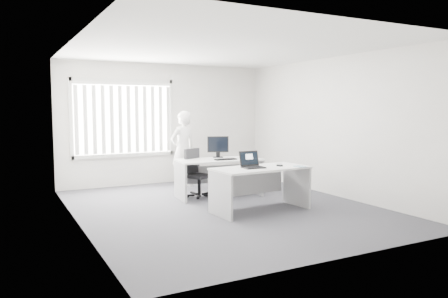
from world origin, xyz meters
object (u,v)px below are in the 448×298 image
desk_near (261,179)px  desk_far (219,170)px  monitor (218,147)px  person (183,150)px  laptop (254,160)px  office_chair (197,182)px

desk_near → desk_far: 1.43m
monitor → person: bearing=129.2°
desk_far → desk_near: bearing=-82.0°
laptop → person: bearing=95.5°
office_chair → monitor: monitor is taller
desk_near → laptop: 0.39m
desk_far → monitor: size_ratio=3.94×
desk_near → office_chair: bearing=101.8°
office_chair → person: size_ratio=0.56×
office_chair → person: 1.21m
laptop → monitor: 1.74m
person → office_chair: bearing=68.4°
desk_near → laptop: laptop is taller
office_chair → laptop: 1.80m
desk_far → person: (-0.25, 1.27, 0.31)m
desk_near → person: bearing=93.0°
desk_far → office_chair: 0.50m
desk_near → office_chair: office_chair is taller
person → monitor: size_ratio=3.91×
person → laptop: person is taller
desk_near → monitor: 1.74m
person → monitor: bearing=95.0°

